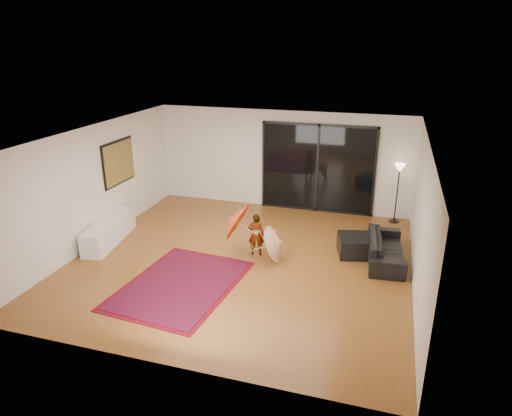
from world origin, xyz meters
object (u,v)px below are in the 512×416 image
at_px(media_console, 109,231).
at_px(sofa, 386,248).
at_px(ottoman, 355,245).
at_px(child, 256,235).

bearing_deg(media_console, sofa, -0.25).
bearing_deg(ottoman, media_console, -169.86).
distance_m(sofa, child, 2.80).
bearing_deg(child, media_console, -7.97).
xyz_separation_m(sofa, ottoman, (-0.64, 0.08, -0.06)).
bearing_deg(media_console, ottoman, 1.55).
height_order(ottoman, child, child).
height_order(media_console, sofa, sofa).
xyz_separation_m(media_console, child, (3.47, 0.35, 0.21)).
distance_m(media_console, sofa, 6.27).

